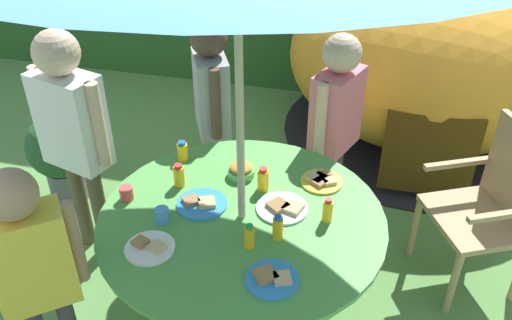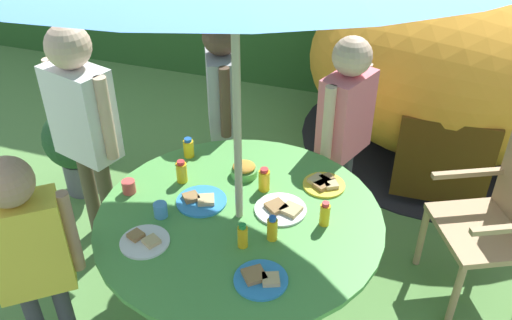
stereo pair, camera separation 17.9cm
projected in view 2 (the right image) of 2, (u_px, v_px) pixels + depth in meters
ground_plane at (241, 311)px, 2.99m from camera, size 10.00×10.00×0.02m
garden_table at (240, 238)px, 2.68m from camera, size 1.39×1.39×0.68m
wooden_chair at (502, 215)px, 2.83m from camera, size 0.61×0.64×0.97m
dome_tent at (453, 64)px, 4.10m from camera, size 2.30×2.30×1.36m
potted_plant at (76, 144)px, 3.69m from camera, size 0.43×0.43×0.65m
child_in_pink_shirt at (346, 114)px, 3.12m from camera, size 0.30×0.42×1.31m
child_in_grey_shirt at (223, 92)px, 3.34m from camera, size 0.32×0.41×1.31m
child_in_white_shirt at (82, 113)px, 2.98m from camera, size 0.46×0.30×1.42m
child_in_yellow_shirt at (28, 246)px, 2.28m from camera, size 0.36×0.34×1.22m
snack_bowl at (244, 170)px, 2.86m from camera, size 0.14×0.14×0.07m
plate_center_front at (324, 184)px, 2.79m from camera, size 0.22×0.22×0.03m
plate_mid_left at (261, 279)px, 2.24m from camera, size 0.23×0.23×0.03m
plate_far_right at (145, 241)px, 2.44m from camera, size 0.23×0.23×0.03m
plate_mid_right at (281, 209)px, 2.62m from camera, size 0.26×0.26×0.03m
plate_far_left at (201, 200)px, 2.68m from camera, size 0.25×0.25×0.03m
juice_bottle_near_left at (272, 229)px, 2.43m from camera, size 0.05×0.05×0.13m
juice_bottle_near_right at (243, 236)px, 2.39m from camera, size 0.05×0.05×0.13m
juice_bottle_center_back at (182, 172)px, 2.80m from camera, size 0.06×0.06×0.13m
juice_bottle_front_edge at (189, 148)px, 3.00m from camera, size 0.06×0.06×0.12m
juice_bottle_back_edge at (264, 180)px, 2.74m from camera, size 0.06×0.06×0.13m
juice_bottle_spot_a at (325, 214)px, 2.51m from camera, size 0.05×0.05×0.13m
cup_near at (161, 210)px, 2.58m from camera, size 0.07×0.07×0.07m
cup_far at (129, 187)px, 2.73m from camera, size 0.07×0.07×0.07m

